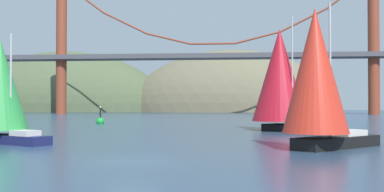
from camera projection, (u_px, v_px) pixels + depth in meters
ground_plane at (133, 162)px, 20.80m from camera, size 360.00×360.00×0.00m
headland_center at (232, 112)px, 154.85m from camera, size 72.54×44.00×43.09m
headland_left at (65, 111)px, 160.03m from camera, size 74.73×44.00×43.18m
suspension_bridge at (213, 52)px, 115.72m from camera, size 117.61×6.00×35.90m
sailboat_green_sail at (1, 88)px, 30.90m from camera, size 7.07×5.39×7.58m
sailboat_crimson_sail at (281, 77)px, 44.84m from camera, size 8.97×9.66×11.41m
sailboat_scarlet_sail at (317, 76)px, 26.33m from camera, size 7.45×7.17×8.95m
channel_buoy at (100, 121)px, 60.61m from camera, size 1.10×1.10×2.64m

